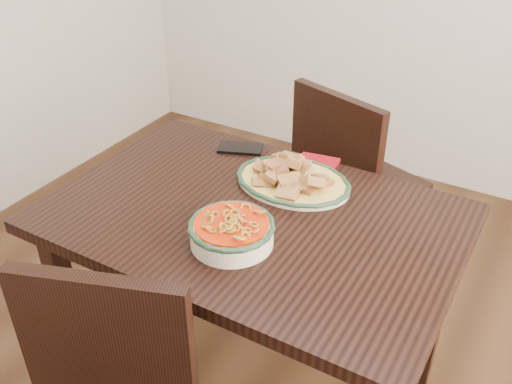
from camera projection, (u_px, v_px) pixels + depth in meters
The scene contains 6 objects.
dining_table at pixel (253, 240), 1.71m from camera, with size 1.18×0.79×0.75m.
chair_far at pixel (350, 178), 2.30m from camera, with size 0.53×0.53×0.89m.
fish_plate at pixel (293, 172), 1.76m from camera, with size 0.37×0.28×0.11m.
noodle_bowl at pixel (232, 229), 1.51m from camera, with size 0.23×0.23×0.08m.
smartphone at pixel (240, 148), 1.98m from camera, with size 0.15×0.08×0.01m, color black.
napkin at pixel (317, 164), 1.88m from camera, with size 0.13×0.11×0.01m, color maroon.
Camera 1 is at (0.65, -1.17, 1.69)m, focal length 40.00 mm.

